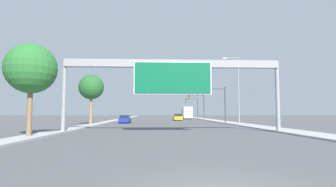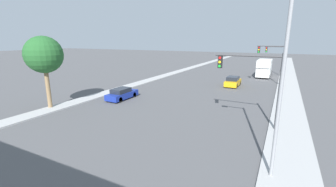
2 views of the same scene
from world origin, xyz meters
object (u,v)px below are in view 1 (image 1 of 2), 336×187
Objects in this scene: car_mid_center at (125,119)px; car_near_center at (178,117)px; palm_tree_background at (91,87)px; truck_box_primary at (187,113)px; traffic_light_mid_block at (199,102)px; street_lamp_right at (237,86)px; traffic_light_near_intersection at (215,98)px; sign_gantry at (173,72)px; traffic_light_far_intersection at (193,105)px; palm_tree_foreground at (31,69)px.

car_near_center is (10.50, 14.24, 0.07)m from car_mid_center.
car_near_center is 0.56× the size of palm_tree_background.
traffic_light_mid_block reaches higher than truck_box_primary.
palm_tree_background is at bearing -123.33° from car_mid_center.
palm_tree_background is (-20.32, -24.42, 1.30)m from traffic_light_mid_block.
street_lamp_right reaches higher than car_mid_center.
traffic_light_near_intersection is 0.96× the size of traffic_light_mid_block.
sign_gantry is 16.46m from street_lamp_right.
traffic_light_mid_block is at bearing -77.56° from truck_box_primary.
car_near_center is at bearing 105.68° from street_lamp_right.
street_lamp_right is (1.55, -7.10, 1.49)m from traffic_light_near_intersection.
palm_tree_background is 21.60m from street_lamp_right.
sign_gantry is 4.81× the size of car_near_center.
sign_gantry is at bearing -72.55° from car_mid_center.
car_near_center is 24.93m from street_lamp_right.
street_lamp_right is at bearing -28.47° from car_mid_center.
traffic_light_far_intersection reaches higher than car_near_center.
sign_gantry is 37.00m from car_near_center.
street_lamp_right reaches higher than traffic_light_near_intersection.
palm_tree_foreground is 19.65m from palm_tree_background.
car_mid_center is at bearing 151.53° from street_lamp_right.
sign_gantry is 41.12m from traffic_light_mid_block.
car_mid_center is at bearing -126.41° from car_near_center.
truck_box_primary is (7.00, 49.08, -3.89)m from sign_gantry.
palm_tree_foreground is (-18.04, -53.04, 3.47)m from truck_box_primary.
palm_tree_background is (-19.89, -4.42, 1.38)m from traffic_light_near_intersection.
truck_box_primary is 36.43m from street_lamp_right.
palm_tree_foreground is 0.94× the size of palm_tree_background.
car_mid_center is 1.05× the size of car_near_center.
car_mid_center is 20.10m from street_lamp_right.
car_mid_center is 0.45× the size of street_lamp_right.
palm_tree_background reaches higher than truck_box_primary.
sign_gantry is 50.95m from traffic_light_far_intersection.
car_mid_center is 16.11m from traffic_light_near_intersection.
traffic_light_far_intersection is 37.15m from street_lamp_right.
traffic_light_far_intersection is at bearing 91.55° from street_lamp_right.
car_mid_center is at bearing 172.06° from traffic_light_near_intersection.
car_mid_center is at bearing -120.04° from traffic_light_far_intersection.
street_lamp_right is at bearing 38.75° from palm_tree_foreground.
traffic_light_far_intersection is at bearing 69.57° from palm_tree_foreground.
palm_tree_background reaches higher than sign_gantry.
street_lamp_right is at bearing -74.32° from car_near_center.
car_near_center is 0.69× the size of traffic_light_far_intersection.
car_near_center is 0.42× the size of street_lamp_right.
traffic_light_mid_block reaches higher than car_near_center.
sign_gantry is 3.33× the size of traffic_light_far_intersection.
car_near_center is at bearing 53.59° from car_mid_center.
car_near_center reaches higher than car_mid_center.
car_near_center is at bearing -112.38° from traffic_light_far_intersection.
palm_tree_background reaches higher than traffic_light_far_intersection.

